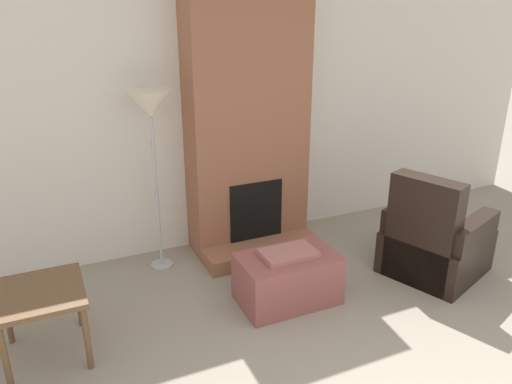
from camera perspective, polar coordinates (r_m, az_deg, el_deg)
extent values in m
cube|color=silver|center=(5.10, -2.08, 8.53)|extent=(7.67, 0.06, 2.60)
cube|color=#935B42|center=(4.89, -1.01, 7.98)|extent=(1.18, 0.41, 2.60)
cube|color=#935B42|center=(4.99, 0.82, -6.79)|extent=(1.18, 0.35, 0.15)
cube|color=black|center=(4.97, 0.02, -2.17)|extent=(0.56, 0.02, 0.60)
cube|color=#8C4C47|center=(4.28, 3.64, -9.84)|extent=(0.82, 0.51, 0.43)
cube|color=#A56660|center=(4.16, 3.72, -7.03)|extent=(0.45, 0.28, 0.05)
cube|color=black|center=(5.01, 19.80, -6.37)|extent=(1.06, 1.02, 0.41)
cube|color=black|center=(4.62, 18.49, -4.43)|extent=(0.40, 0.65, 1.01)
cube|color=black|center=(4.87, 23.20, -6.32)|extent=(0.77, 0.42, 0.62)
cube|color=black|center=(5.08, 16.85, -4.27)|extent=(0.77, 0.42, 0.62)
cube|color=brown|center=(3.82, -23.52, -10.56)|extent=(0.59, 0.62, 0.04)
cylinder|color=brown|center=(3.76, -26.74, -16.66)|extent=(0.04, 0.04, 0.50)
cylinder|color=brown|center=(3.74, -18.75, -15.55)|extent=(0.04, 0.04, 0.50)
cylinder|color=brown|center=(4.21, -26.63, -12.36)|extent=(0.04, 0.04, 0.50)
cylinder|color=brown|center=(4.19, -19.62, -11.36)|extent=(0.04, 0.04, 0.50)
cylinder|color=#ADADB2|center=(4.98, -10.68, -8.14)|extent=(0.21, 0.21, 0.02)
cylinder|color=#ADADB2|center=(4.67, -11.28, -0.29)|extent=(0.03, 0.03, 1.44)
cone|color=silver|center=(4.44, -12.05, 9.81)|extent=(0.38, 0.38, 0.23)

